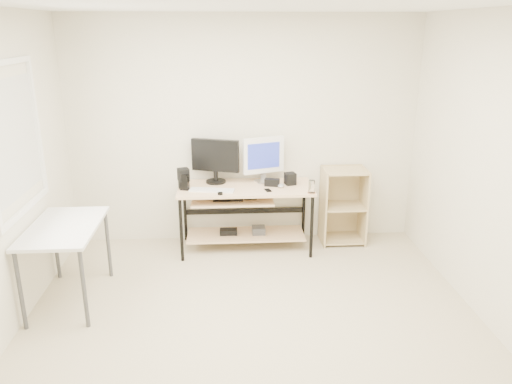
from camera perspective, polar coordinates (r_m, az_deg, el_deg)
The scene contains 16 objects.
room at distance 3.85m, azimuth -2.28°, elevation 1.34°, with size 4.01×4.01×2.62m.
desk at distance 5.64m, azimuth -1.45°, elevation -1.42°, with size 1.50×0.65×0.75m.
side_table at distance 4.82m, azimuth -21.05°, elevation -4.51°, with size 0.60×1.00×0.75m.
shelf_unit at distance 5.97m, azimuth 9.85°, elevation -1.42°, with size 0.50×0.40×0.90m.
black_monitor at distance 5.65m, azimuth -4.67°, elevation 3.87°, with size 0.54×0.23×0.50m.
white_imac at distance 5.65m, azimuth 0.87°, elevation 4.07°, with size 0.48×0.20×0.52m.
keyboard at distance 5.44m, azimuth -5.06°, elevation 0.22°, with size 0.49×0.14×0.02m, color white.
mouse at distance 5.54m, azimuth 2.86°, elevation 0.73°, with size 0.07×0.11×0.04m, color #B5B5BA.
center_speaker at distance 5.58m, azimuth 1.84°, elevation 1.10°, with size 0.16×0.07×0.08m, color black.
speaker_left at distance 5.52m, azimuth -8.28°, elevation 1.58°, with size 0.15×0.15×0.23m.
speaker_right at distance 5.64m, azimuth 3.93°, elevation 1.53°, with size 0.11×0.11×0.13m, color black.
audio_controller at distance 5.48m, azimuth -8.17°, elevation 1.13°, with size 0.09×0.06×0.18m, color black.
volume_puck at distance 5.31m, azimuth -4.11°, elevation -0.18°, with size 0.06×0.06×0.02m, color black.
smartphone at distance 5.43m, azimuth 1.37°, elevation 0.20°, with size 0.06×0.11×0.01m, color black.
coaster at distance 5.38m, azimuth 6.36°, elevation -0.09°, with size 0.09×0.09×0.01m, color #A8704C.
drinking_glass at distance 5.36m, azimuth 6.38°, elevation 0.63°, with size 0.07×0.07×0.14m, color white.
Camera 1 is at (-0.21, -3.64, 2.44)m, focal length 35.00 mm.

